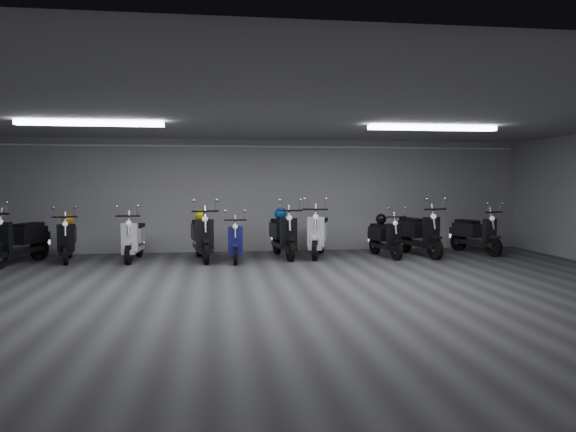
{
  "coord_description": "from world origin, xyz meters",
  "views": [
    {
      "loc": [
        -0.93,
        -8.39,
        1.79
      ],
      "look_at": [
        0.54,
        2.5,
        1.05
      ],
      "focal_mm": 33.35,
      "sensor_mm": 36.0,
      "label": 1
    }
  ],
  "objects": [
    {
      "name": "floor",
      "position": [
        0.0,
        0.0,
        -0.01
      ],
      "size": [
        14.0,
        10.0,
        0.01
      ],
      "primitive_type": "cube",
      "color": "#3B3B3D",
      "rests_on": "ground"
    },
    {
      "name": "ceiling",
      "position": [
        0.0,
        0.0,
        2.8
      ],
      "size": [
        14.0,
        10.0,
        0.01
      ],
      "primitive_type": "cube",
      "color": "gray",
      "rests_on": "ground"
    },
    {
      "name": "back_wall",
      "position": [
        0.0,
        5.0,
        1.4
      ],
      "size": [
        14.0,
        0.01,
        2.8
      ],
      "primitive_type": "cube",
      "color": "#969698",
      "rests_on": "ground"
    },
    {
      "name": "front_wall",
      "position": [
        0.0,
        -5.0,
        1.4
      ],
      "size": [
        14.0,
        0.01,
        2.8
      ],
      "primitive_type": "cube",
      "color": "#969698",
      "rests_on": "ground"
    },
    {
      "name": "fluor_strip_left",
      "position": [
        -3.0,
        1.0,
        2.74
      ],
      "size": [
        2.4,
        0.18,
        0.08
      ],
      "primitive_type": "cube",
      "color": "white",
      "rests_on": "ceiling"
    },
    {
      "name": "fluor_strip_right",
      "position": [
        3.0,
        1.0,
        2.74
      ],
      "size": [
        2.4,
        0.18,
        0.08
      ],
      "primitive_type": "cube",
      "color": "white",
      "rests_on": "ceiling"
    },
    {
      "name": "conduit",
      "position": [
        0.0,
        4.92,
        2.62
      ],
      "size": [
        13.6,
        0.05,
        0.05
      ],
      "primitive_type": "cylinder",
      "rotation": [
        0.0,
        1.57,
        0.0
      ],
      "color": "white",
      "rests_on": "back_wall"
    },
    {
      "name": "scooter_0",
      "position": [
        -5.06,
        3.49,
        0.69
      ],
      "size": [
        1.23,
        1.97,
        1.39
      ],
      "primitive_type": null,
      "rotation": [
        0.0,
        0.0,
        -0.35
      ],
      "color": "black",
      "rests_on": "floor"
    },
    {
      "name": "scooter_1",
      "position": [
        -4.18,
        3.84,
        0.63
      ],
      "size": [
        0.87,
        1.77,
        1.26
      ],
      "primitive_type": null,
      "rotation": [
        0.0,
        0.0,
        0.19
      ],
      "color": "black",
      "rests_on": "floor"
    },
    {
      "name": "scooter_2",
      "position": [
        -2.75,
        3.75,
        0.64
      ],
      "size": [
        0.67,
        1.75,
        1.28
      ],
      "primitive_type": null,
      "rotation": [
        0.0,
        0.0,
        -0.06
      ],
      "color": "silver",
      "rests_on": "floor"
    },
    {
      "name": "scooter_3",
      "position": [
        -1.25,
        3.6,
        0.7
      ],
      "size": [
        0.89,
        1.96,
        1.41
      ],
      "primitive_type": null,
      "rotation": [
        0.0,
        0.0,
        0.14
      ],
      "color": "black",
      "rests_on": "floor"
    },
    {
      "name": "scooter_4",
      "position": [
        -0.53,
        3.36,
        0.59
      ],
      "size": [
        0.56,
        1.59,
        1.18
      ],
      "primitive_type": null,
      "rotation": [
        0.0,
        0.0,
        -0.02
      ],
      "color": "navy",
      "rests_on": "floor"
    },
    {
      "name": "scooter_5",
      "position": [
        0.6,
        3.78,
        0.7
      ],
      "size": [
        0.85,
        1.94,
        1.39
      ],
      "primitive_type": null,
      "rotation": [
        0.0,
        0.0,
        0.13
      ],
      "color": "black",
      "rests_on": "floor"
    },
    {
      "name": "scooter_6",
      "position": [
        1.42,
        3.79,
        0.71
      ],
      "size": [
        1.18,
        2.01,
        1.42
      ],
      "primitive_type": null,
      "rotation": [
        0.0,
        0.0,
        -0.3
      ],
      "color": "white",
      "rests_on": "floor"
    },
    {
      "name": "scooter_7",
      "position": [
        2.96,
        3.53,
        0.6
      ],
      "size": [
        0.8,
        1.69,
        1.21
      ],
      "primitive_type": null,
      "rotation": [
        0.0,
        0.0,
        0.16
      ],
      "color": "black",
      "rests_on": "floor"
    },
    {
      "name": "scooter_8",
      "position": [
        3.8,
        3.6,
        0.71
      ],
      "size": [
        1.03,
        1.99,
        1.41
      ],
      "primitive_type": null,
      "rotation": [
        0.0,
        0.0,
        0.22
      ],
      "color": "black",
      "rests_on": "floor"
    },
    {
      "name": "scooter_9",
      "position": [
        5.32,
        3.81,
        0.65
      ],
      "size": [
        1.08,
        1.84,
        1.3
      ],
      "primitive_type": null,
      "rotation": [
        0.0,
        0.0,
        0.31
      ],
      "color": "black",
      "rests_on": "floor"
    },
    {
      "name": "helmet_0",
      "position": [
        -4.23,
        4.07,
        0.91
      ],
      "size": [
        0.25,
        0.25,
        0.25
      ],
      "primitive_type": "sphere",
      "color": "orange",
      "rests_on": "scooter_1"
    },
    {
      "name": "helmet_1",
      "position": [
        2.92,
        3.75,
        0.87
      ],
      "size": [
        0.25,
        0.25,
        0.25
      ],
      "primitive_type": "sphere",
      "color": "black",
      "rests_on": "scooter_7"
    },
    {
      "name": "helmet_2",
      "position": [
        -1.29,
        3.86,
        1.0
      ],
      "size": [
        0.26,
        0.26,
        0.26
      ],
      "primitive_type": "sphere",
      "color": "#C6C80B",
      "rests_on": "scooter_3"
    },
    {
      "name": "helmet_3",
      "position": [
        0.57,
        4.04,
        1.01
      ],
      "size": [
        0.29,
        0.29,
        0.29
      ],
      "primitive_type": "sphere",
      "color": "#0E439A",
      "rests_on": "scooter_5"
    }
  ]
}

